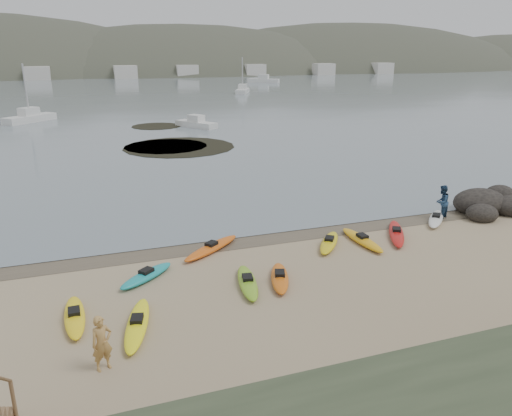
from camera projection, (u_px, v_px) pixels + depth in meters
name	position (u px, v px, depth m)	size (l,w,h in m)	color
ground	(256.00, 236.00, 25.39)	(600.00, 600.00, 0.00)	tan
wet_sand	(258.00, 238.00, 25.12)	(60.00, 60.00, 0.00)	brown
water	(87.00, 65.00, 294.73)	(1200.00, 1200.00, 0.00)	slate
kayaks	(279.00, 260.00, 22.05)	(20.55, 9.09, 0.34)	yellow
person_west	(102.00, 343.00, 14.61)	(0.63, 0.42, 1.74)	tan
person_east	(442.00, 202.00, 27.79)	(0.93, 0.72, 1.91)	navy
rock_cluster	(490.00, 207.00, 29.25)	(5.08, 3.70, 1.61)	black
kelp_mats	(171.00, 143.00, 50.38)	(10.70, 22.61, 0.04)	black
moored_boats	(126.00, 91.00, 104.58)	(85.14, 81.15, 1.29)	silver
far_hills	(193.00, 109.00, 216.90)	(550.00, 135.00, 80.00)	#384235
far_town	(120.00, 72.00, 156.86)	(199.00, 5.00, 4.00)	beige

